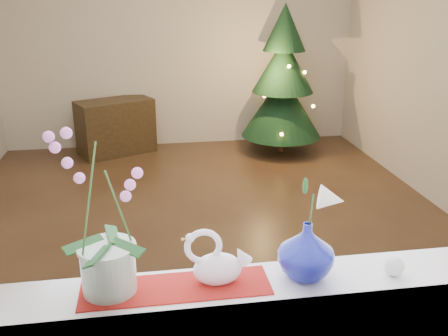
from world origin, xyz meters
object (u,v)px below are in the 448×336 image
at_px(orchid_pot, 104,215).
at_px(side_table, 116,127).
at_px(xmas_tree, 283,80).
at_px(blue_vase, 306,246).
at_px(swan, 218,258).
at_px(paperweight, 394,266).

xyz_separation_m(orchid_pot, side_table, (-0.23, 4.55, -0.89)).
height_order(xmas_tree, side_table, xmas_tree).
bearing_deg(blue_vase, swan, 178.65).
height_order(orchid_pot, xmas_tree, xmas_tree).
bearing_deg(swan, side_table, 102.75).
height_order(orchid_pot, swan, orchid_pot).
distance_m(xmas_tree, side_table, 2.15).
xyz_separation_m(blue_vase, xmas_tree, (1.10, 4.31, -0.14)).
bearing_deg(swan, xmas_tree, 76.52).
distance_m(paperweight, xmas_tree, 4.43).
bearing_deg(side_table, blue_vase, -102.98).
height_order(orchid_pot, side_table, orchid_pot).
bearing_deg(side_table, paperweight, -99.10).
xyz_separation_m(swan, blue_vase, (0.34, -0.01, 0.02)).
xyz_separation_m(paperweight, side_table, (-1.30, 4.61, -0.62)).
xyz_separation_m(xmas_tree, side_table, (-2.06, 0.25, -0.57)).
bearing_deg(xmas_tree, swan, -108.41).
distance_m(orchid_pot, blue_vase, 0.76).
bearing_deg(swan, paperweight, 0.37).
height_order(orchid_pot, paperweight, orchid_pot).
bearing_deg(swan, blue_vase, 3.58).
bearing_deg(side_table, orchid_pot, -112.03).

